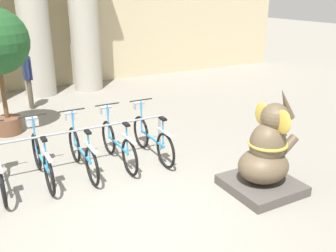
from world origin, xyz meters
TOP-DOWN VIEW (x-y plane):
  - ground_plane at (0.00, 0.00)m, footprint 60.00×60.00m
  - column_middle at (0.00, 7.60)m, footprint 1.15×1.15m
  - column_right at (1.52, 7.60)m, footprint 1.15×1.15m
  - bike_rack at (-0.40, 1.95)m, footprint 3.38×0.05m
  - bicycle_1 at (-1.10, 1.83)m, footprint 0.48×1.75m
  - bicycle_2 at (-0.40, 1.80)m, footprint 0.48×1.75m
  - bicycle_3 at (0.30, 1.84)m, footprint 0.48×1.75m
  - bicycle_4 at (0.99, 1.80)m, footprint 0.48×1.75m
  - elephant_statue at (2.03, -0.26)m, footprint 1.11×1.11m
  - person_pedestrian at (-0.54, 6.26)m, footprint 0.22×0.47m

SIDE VIEW (x-z plane):
  - ground_plane at x=0.00m, z-range 0.00..0.00m
  - bicycle_1 at x=-1.10m, z-range -0.12..0.93m
  - bicycle_2 at x=-0.40m, z-range -0.12..0.93m
  - bicycle_3 at x=0.30m, z-range -0.12..0.93m
  - bicycle_4 at x=0.99m, z-range -0.12..0.93m
  - elephant_statue at x=2.03m, z-range -0.28..1.44m
  - bike_rack at x=-0.40m, z-range 0.21..0.98m
  - person_pedestrian at x=-0.54m, z-range 0.17..1.84m
  - column_middle at x=0.00m, z-range 0.04..5.20m
  - column_right at x=1.52m, z-range 0.04..5.20m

